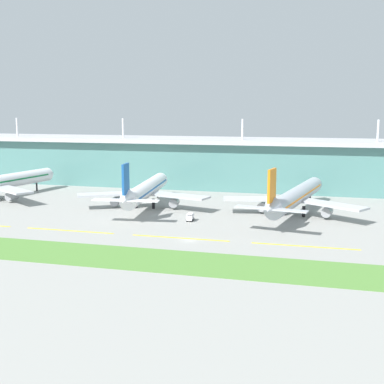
{
  "coord_description": "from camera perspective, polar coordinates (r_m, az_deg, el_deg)",
  "views": [
    {
      "loc": [
        34.58,
        -129.08,
        35.42
      ],
      "look_at": [
        -9.06,
        38.01,
        7.0
      ],
      "focal_mm": 47.09,
      "sensor_mm": 36.0,
      "label": 1
    }
  ],
  "objects": [
    {
      "name": "airliner_near_middle",
      "position": [
        183.36,
        -5.29,
        0.21
      ],
      "size": [
        48.48,
        61.94,
        18.9
      ],
      "color": "white",
      "rests_on": "ground"
    },
    {
      "name": "taxiway_stripe_mid_east",
      "position": [
        135.63,
        12.68,
        -6.02
      ],
      "size": [
        28.0,
        0.7,
        0.04
      ],
      "primitive_type": "cube",
      "color": "yellow",
      "rests_on": "ground"
    },
    {
      "name": "terminal_building",
      "position": [
        229.3,
        5.89,
        3.27
      ],
      "size": [
        288.0,
        34.0,
        31.31
      ],
      "color": "slate",
      "rests_on": "ground"
    },
    {
      "name": "taxiway_stripe_centre",
      "position": [
        140.69,
        -1.35,
        -5.23
      ],
      "size": [
        28.0,
        0.7,
        0.04
      ],
      "primitive_type": "cube",
      "color": "yellow",
      "rests_on": "ground"
    },
    {
      "name": "baggage_cart",
      "position": [
        161.47,
        -0.21,
        -2.87
      ],
      "size": [
        2.12,
        3.67,
        2.48
      ],
      "color": "silver",
      "rests_on": "ground"
    },
    {
      "name": "grass_verge",
      "position": [
        120.13,
        -2.79,
        -7.79
      ],
      "size": [
        300.0,
        18.0,
        0.1
      ],
      "primitive_type": "cube",
      "color": "#518438",
      "rests_on": "ground"
    },
    {
      "name": "airliner_far_middle",
      "position": [
        172.83,
        11.67,
        -0.5
      ],
      "size": [
        47.96,
        67.02,
        18.9
      ],
      "color": "#ADB2BC",
      "rests_on": "ground"
    },
    {
      "name": "ground_plane",
      "position": [
        138.25,
        -0.35,
        -5.5
      ],
      "size": [
        600.0,
        600.0,
        0.0
      ],
      "primitive_type": "plane",
      "color": "gray"
    },
    {
      "name": "taxiway_stripe_mid_west",
      "position": [
        153.32,
        -13.69,
        -4.28
      ],
      "size": [
        28.0,
        0.7,
        0.04
      ],
      "primitive_type": "cube",
      "color": "yellow",
      "rests_on": "ground"
    }
  ]
}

